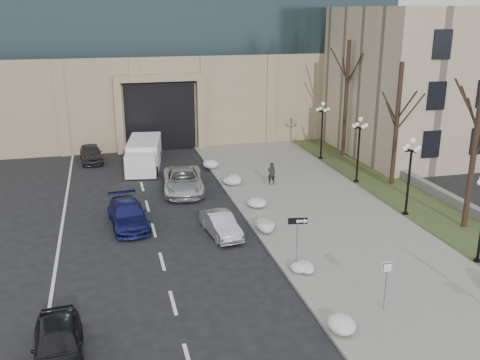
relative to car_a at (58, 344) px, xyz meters
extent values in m
cube|color=gray|center=(14.36, 10.93, -0.66)|extent=(9.00, 40.00, 0.12)
cube|color=gray|center=(9.86, 10.93, -0.65)|extent=(0.30, 40.00, 0.14)
cube|color=#354321|center=(20.86, 10.93, -0.67)|extent=(4.00, 40.00, 0.10)
cube|color=gray|center=(22.86, 12.93, -0.37)|extent=(0.50, 30.00, 0.70)
cube|color=tan|center=(8.86, 38.93, 3.28)|extent=(40.00, 20.00, 8.00)
cube|color=black|center=(6.86, 29.93, 2.28)|extent=(6.00, 2.50, 6.00)
cube|color=tan|center=(6.86, 28.53, 5.58)|extent=(7.50, 0.60, 0.60)
cube|color=tan|center=(3.36, 28.53, 2.28)|extent=(0.60, 0.60, 6.00)
cube|color=tan|center=(10.36, 28.53, 2.28)|extent=(0.60, 0.60, 6.00)
cube|color=tan|center=(32.86, 24.93, 5.28)|extent=(22.00, 18.00, 12.00)
cube|color=black|center=(24.86, 15.93, 1.78)|extent=(1.40, 0.25, 2.00)
cube|color=black|center=(28.86, 15.93, 1.78)|extent=(1.40, 0.25, 2.00)
cube|color=black|center=(24.86, 15.93, 5.28)|extent=(1.40, 0.25, 2.00)
cube|color=black|center=(24.86, 15.93, 8.78)|extent=(1.40, 0.25, 2.00)
imported|color=black|center=(0.00, 0.00, 0.00)|extent=(1.95, 4.30, 1.43)
imported|color=#B5B6BD|center=(7.84, 9.34, -0.10)|extent=(1.79, 3.89, 1.23)
imported|color=navy|center=(3.05, 11.96, -0.02)|extent=(2.39, 4.96, 1.39)
imported|color=silver|center=(6.99, 17.16, 0.06)|extent=(3.16, 5.81, 1.55)
imported|color=#2E2E34|center=(0.92, 26.43, -0.02)|extent=(2.00, 4.22, 1.39)
imported|color=black|center=(13.11, 16.81, 0.20)|extent=(0.58, 0.38, 1.59)
cube|color=silver|center=(5.03, 24.30, 0.34)|extent=(3.16, 5.59, 2.11)
cube|color=silver|center=(4.51, 21.17, 0.23)|extent=(2.47, 2.03, 1.69)
cylinder|color=black|center=(3.51, 21.55, -0.35)|extent=(0.38, 0.77, 0.74)
cylinder|color=black|center=(5.59, 21.21, -0.35)|extent=(0.38, 0.77, 0.74)
cylinder|color=black|center=(4.25, 26.03, -0.35)|extent=(0.38, 0.77, 0.74)
cylinder|color=black|center=(6.34, 25.68, -0.35)|extent=(0.38, 0.77, 0.74)
cylinder|color=slate|center=(10.47, 4.63, 0.54)|extent=(0.06, 0.06, 2.50)
cube|color=black|center=(10.47, 4.63, 1.69)|extent=(0.91, 0.20, 0.31)
cube|color=white|center=(10.61, 4.58, 1.69)|extent=(0.43, 0.08, 0.12)
cone|color=white|center=(10.84, 4.54, 1.69)|extent=(0.25, 0.28, 0.25)
cylinder|color=slate|center=(12.59, 0.15, 0.36)|extent=(0.06, 0.06, 2.16)
cube|color=white|center=(12.59, 0.15, 1.24)|extent=(0.47, 0.04, 0.47)
cube|color=black|center=(12.59, 0.12, 1.24)|extent=(0.41, 0.01, 0.41)
cube|color=white|center=(12.59, 0.12, 1.24)|extent=(0.35, 0.01, 0.35)
ellipsoid|color=white|center=(10.40, -1.07, -0.42)|extent=(1.10, 1.60, 0.36)
ellipsoid|color=white|center=(10.52, 4.05, -0.42)|extent=(1.10, 1.60, 0.36)
ellipsoid|color=white|center=(10.14, 8.83, -0.42)|extent=(1.10, 1.60, 0.36)
ellipsoid|color=white|center=(10.53, 13.26, -0.42)|extent=(1.10, 1.60, 0.36)
ellipsoid|color=white|center=(10.32, 17.82, -0.42)|extent=(1.10, 1.60, 0.36)
ellipsoid|color=white|center=(10.09, 22.16, -0.42)|extent=(1.10, 1.60, 0.36)
cylinder|color=black|center=(19.16, 2.93, -0.62)|extent=(0.36, 0.36, 0.20)
sphere|color=silver|center=(18.71, 2.93, 3.43)|extent=(0.28, 0.28, 0.28)
cylinder|color=black|center=(19.16, 9.43, -0.62)|extent=(0.36, 0.36, 0.20)
cylinder|color=black|center=(19.16, 9.43, 1.28)|extent=(0.14, 0.14, 4.00)
cylinder|color=black|center=(19.16, 9.43, 3.28)|extent=(0.10, 0.90, 0.10)
cylinder|color=black|center=(19.16, 9.43, 3.28)|extent=(0.90, 0.10, 0.10)
sphere|color=silver|center=(19.16, 9.43, 3.88)|extent=(0.32, 0.32, 0.32)
sphere|color=silver|center=(19.61, 9.43, 3.43)|extent=(0.28, 0.28, 0.28)
sphere|color=silver|center=(18.71, 9.43, 3.43)|extent=(0.28, 0.28, 0.28)
sphere|color=silver|center=(19.16, 9.88, 3.43)|extent=(0.28, 0.28, 0.28)
sphere|color=silver|center=(19.16, 8.98, 3.43)|extent=(0.28, 0.28, 0.28)
cylinder|color=black|center=(19.16, 15.93, -0.62)|extent=(0.36, 0.36, 0.20)
cylinder|color=black|center=(19.16, 15.93, 1.28)|extent=(0.14, 0.14, 4.00)
cylinder|color=black|center=(19.16, 15.93, 3.28)|extent=(0.10, 0.90, 0.10)
cylinder|color=black|center=(19.16, 15.93, 3.28)|extent=(0.90, 0.10, 0.10)
sphere|color=silver|center=(19.16, 15.93, 3.88)|extent=(0.32, 0.32, 0.32)
sphere|color=silver|center=(19.61, 15.93, 3.43)|extent=(0.28, 0.28, 0.28)
sphere|color=silver|center=(18.71, 15.93, 3.43)|extent=(0.28, 0.28, 0.28)
sphere|color=silver|center=(19.16, 16.38, 3.43)|extent=(0.28, 0.28, 0.28)
sphere|color=silver|center=(19.16, 15.48, 3.43)|extent=(0.28, 0.28, 0.28)
cylinder|color=black|center=(19.16, 22.43, -0.62)|extent=(0.36, 0.36, 0.20)
cylinder|color=black|center=(19.16, 22.43, 1.28)|extent=(0.14, 0.14, 4.00)
cylinder|color=black|center=(19.16, 22.43, 3.28)|extent=(0.10, 0.90, 0.10)
cylinder|color=black|center=(19.16, 22.43, 3.28)|extent=(0.90, 0.10, 0.10)
sphere|color=silver|center=(19.16, 22.43, 3.88)|extent=(0.32, 0.32, 0.32)
sphere|color=silver|center=(19.61, 22.43, 3.43)|extent=(0.28, 0.28, 0.28)
sphere|color=silver|center=(18.71, 22.43, 3.43)|extent=(0.28, 0.28, 0.28)
sphere|color=silver|center=(19.16, 22.88, 3.43)|extent=(0.28, 0.28, 0.28)
sphere|color=silver|center=(19.16, 21.98, 3.43)|extent=(0.28, 0.28, 0.28)
cylinder|color=black|center=(21.36, 6.93, 3.78)|extent=(0.32, 0.32, 9.00)
cylinder|color=black|center=(21.36, 14.93, 3.53)|extent=(0.32, 0.32, 8.50)
cylinder|color=black|center=(21.36, 22.93, 4.03)|extent=(0.32, 0.32, 9.50)
camera|label=1|loc=(2.13, -16.93, 11.00)|focal=40.00mm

